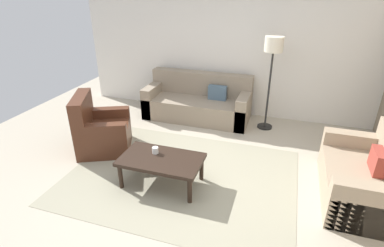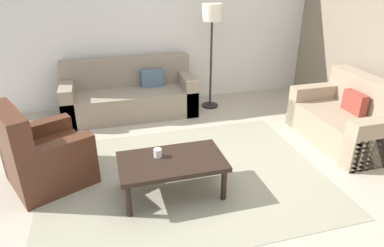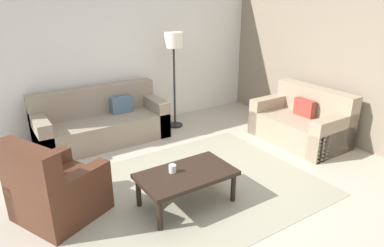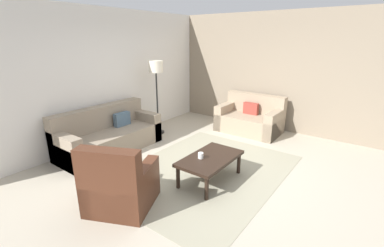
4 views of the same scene
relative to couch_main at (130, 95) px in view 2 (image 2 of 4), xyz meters
The scene contains 9 objects.
ground_plane 2.17m from the couch_main, 79.62° to the right, with size 8.00×8.00×0.00m, color #B2A893.
rear_partition 1.26m from the couch_main, 51.21° to the left, with size 6.00×0.12×2.80m, color silver.
area_rug 2.17m from the couch_main, 79.62° to the right, with size 3.20×2.42×0.01m, color gray.
couch_main is the anchor object (origin of this frame).
couch_loveseat 3.37m from the couch_main, 33.07° to the right, with size 0.91×1.47×0.88m.
armchair_leather 2.14m from the couch_main, 122.57° to the right, with size 1.06×1.06×0.95m.
coffee_table 2.37m from the couch_main, 85.29° to the right, with size 1.10×0.64×0.41m.
cup 2.27m from the couch_main, 88.27° to the right, with size 0.09×0.09×0.09m, color white.
lamp_standing 1.76m from the couch_main, ahead, with size 0.32×0.32×1.71m.
Camera 2 is at (-0.79, -3.19, 2.23)m, focal length 31.47 mm.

